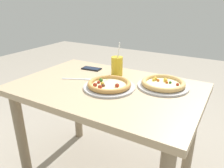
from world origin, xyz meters
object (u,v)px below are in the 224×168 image
object	(u,v)px
pizza_far	(163,84)
drink_cup_colored	(117,66)
cell_phone	(91,69)
pizza_near	(109,85)
fork	(78,79)

from	to	relation	value
pizza_far	drink_cup_colored	distance (m)	0.37
pizza_far	cell_phone	distance (m)	0.61
pizza_near	fork	size ratio (longest dim) A/B	1.69
pizza_far	cell_phone	bearing A→B (deg)	173.63
fork	cell_phone	size ratio (longest dim) A/B	1.22
fork	drink_cup_colored	bearing A→B (deg)	48.14
pizza_far	fork	world-z (taller)	pizza_far
drink_cup_colored	cell_phone	world-z (taller)	drink_cup_colored
fork	pizza_far	bearing A→B (deg)	16.68
pizza_near	pizza_far	distance (m)	0.34
drink_cup_colored	fork	world-z (taller)	drink_cup_colored
pizza_near	drink_cup_colored	size ratio (longest dim) A/B	1.35
fork	cell_phone	xyz separation A→B (m)	(-0.05, 0.23, 0.00)
pizza_near	pizza_far	xyz separation A→B (m)	(0.29, 0.19, 0.00)
drink_cup_colored	cell_phone	distance (m)	0.25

